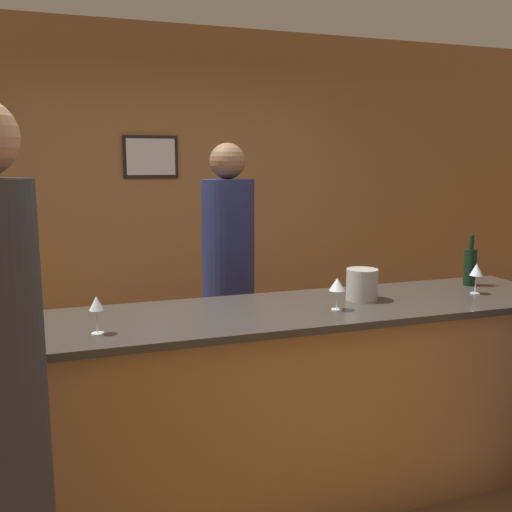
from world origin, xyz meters
TOP-DOWN VIEW (x-y plane):
  - ground_plane at (0.00, 0.00)m, footprint 14.00×14.00m
  - back_wall at (-0.00, 2.22)m, footprint 8.00×0.08m
  - bar_counter at (0.00, 0.00)m, footprint 3.39×0.70m
  - bartender at (0.13, 0.88)m, footprint 0.33×0.33m
  - guest_0 at (-1.05, -0.76)m, footprint 0.29×0.29m
  - wine_bottle_0 at (1.38, 0.15)m, footprint 0.07×0.07m
  - ice_bucket at (0.61, 0.04)m, footprint 0.16×0.16m
  - wine_glass_0 at (0.39, -0.11)m, footprint 0.08×0.08m
  - wine_glass_1 at (1.26, -0.04)m, footprint 0.07×0.07m
  - wine_glass_3 at (-0.73, -0.14)m, footprint 0.06×0.06m

SIDE VIEW (x-z plane):
  - ground_plane at x=0.00m, z-range 0.00..0.00m
  - bar_counter at x=0.00m, z-range 0.00..1.00m
  - bartender at x=0.13m, z-range -0.06..1.77m
  - guest_0 at x=-1.05m, z-range -0.04..1.85m
  - ice_bucket at x=0.61m, z-range 1.00..1.16m
  - wine_bottle_0 at x=1.38m, z-range 0.97..1.26m
  - wine_glass_0 at x=0.39m, z-range 1.04..1.20m
  - wine_glass_3 at x=-0.73m, z-range 1.04..1.21m
  - wine_glass_1 at x=1.26m, z-range 1.05..1.21m
  - back_wall at x=0.00m, z-range 0.00..2.80m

